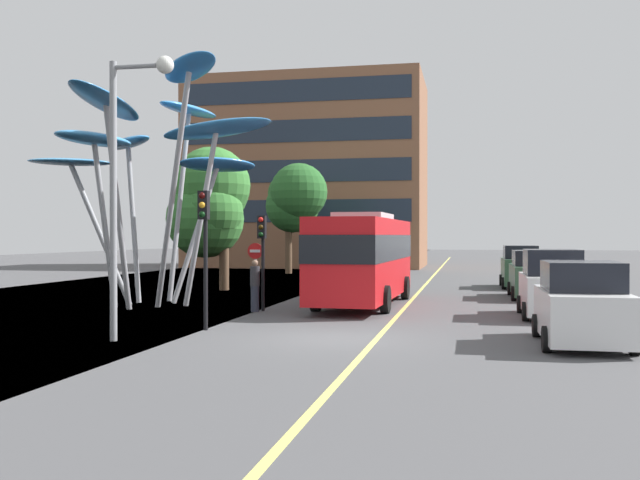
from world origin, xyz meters
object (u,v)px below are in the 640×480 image
Objects in this scene: red_bus at (364,255)px; street_lamp at (128,159)px; traffic_light_kerb_near at (204,230)px; no_entry_sign at (255,264)px; car_parked_near at (581,306)px; pedestrian at (255,286)px; car_parked_far at (534,275)px; car_side_street at (520,268)px; car_parked_mid at (552,286)px; traffic_light_kerb_far at (262,242)px; leaf_sculpture at (156,142)px.

street_lamp reaches higher than red_bus.
traffic_light_kerb_near is 1.64× the size of no_entry_sign.
car_parked_near is 11.54m from pedestrian.
street_lamp reaches higher than no_entry_sign.
car_side_street is at bearing 91.31° from car_parked_far.
street_lamp is 9.96m from no_entry_sign.
street_lamp reaches higher than traffic_light_kerb_near.
car_parked_mid is 0.93× the size of car_side_street.
car_side_street is at bearing 54.41° from pedestrian.
car_parked_mid is at bearing 28.46° from traffic_light_kerb_near.
car_parked_mid is at bearing 34.93° from street_lamp.
street_lamp is at bearing -126.46° from car_parked_far.
traffic_light_kerb_far is at bearing -66.29° from no_entry_sign.
red_bus is 2.13× the size of car_parked_far.
traffic_light_kerb_far is 9.87m from car_parked_mid.
street_lamp reaches higher than car_parked_far.
leaf_sculpture reaches higher than red_bus.
traffic_light_kerb_near reaches higher than car_side_street.
car_parked_near is at bearing -26.67° from leaf_sculpture.
red_bus reaches higher than car_parked_far.
car_parked_far is 18.99m from street_lamp.
traffic_light_kerb_near is 0.96× the size of car_parked_near.
street_lamp is at bearing -97.99° from pedestrian.
leaf_sculpture is 3.29× the size of traffic_light_kerb_far.
car_parked_near is 6.03m from car_parked_mid.
car_parked_mid is at bearing 90.31° from car_parked_near.
car_parked_far is (6.64, 4.54, -0.95)m from red_bus.
car_parked_mid is at bearing -89.68° from car_side_street.
traffic_light_kerb_far is at bearing 44.19° from pedestrian.
traffic_light_kerb_far reaches higher than car_parked_mid.
red_bus reaches higher than car_parked_near.
car_side_street is (9.69, 13.62, -1.42)m from traffic_light_kerb_far.
car_parked_mid is (14.34, -1.19, -5.22)m from leaf_sculpture.
traffic_light_kerb_near is 0.92× the size of car_side_street.
traffic_light_kerb_near is at bearing 64.20° from street_lamp.
leaf_sculpture is 6.08m from traffic_light_kerb_far.
red_bus is at bearing 126.91° from car_parked_near.
traffic_light_kerb_near reaches higher than red_bus.
traffic_light_kerb_far is 16.78m from car_side_street.
leaf_sculpture is at bearing -139.08° from car_side_street.
leaf_sculpture is at bearing -168.57° from red_bus.
red_bus is 11.67m from street_lamp.
car_parked_near is at bearing -89.69° from car_parked_mid.
red_bus is at bearing -121.03° from car_side_street.
no_entry_sign reaches higher than car_parked_far.
red_bus is 11.04m from car_parked_near.
car_side_street is at bearing 40.92° from leaf_sculpture.
car_parked_mid is at bearing -4.76° from leaf_sculpture.
car_parked_far is at bearing 37.02° from pedestrian.
street_lamp is at bearing -117.23° from car_side_street.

